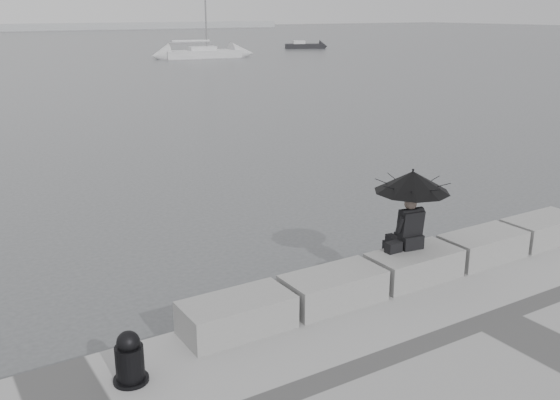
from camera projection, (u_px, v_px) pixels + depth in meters
ground at (394, 296)px, 11.16m from camera, size 360.00×360.00×0.00m
stone_block_far_left at (237, 315)px, 8.86m from camera, size 1.60×0.80×0.50m
stone_block_left at (333, 288)px, 9.72m from camera, size 1.60×0.80×0.50m
stone_block_centre at (414, 266)px, 10.57m from camera, size 1.60×0.80×0.50m
stone_block_right at (483, 246)px, 11.43m from camera, size 1.60×0.80×0.50m
stone_block_far_right at (542, 230)px, 12.28m from camera, size 1.60×0.80×0.50m
seated_person at (412, 190)px, 10.40m from camera, size 1.27×1.27×1.39m
bag at (393, 247)px, 10.46m from camera, size 0.28×0.16×0.18m
mooring_bollard at (130, 361)px, 7.62m from camera, size 0.44×0.44×0.69m
sailboat_right at (202, 53)px, 65.47m from camera, size 8.23×3.51×12.90m
small_motorboat at (305, 46)px, 81.48m from camera, size 5.22×3.61×1.10m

